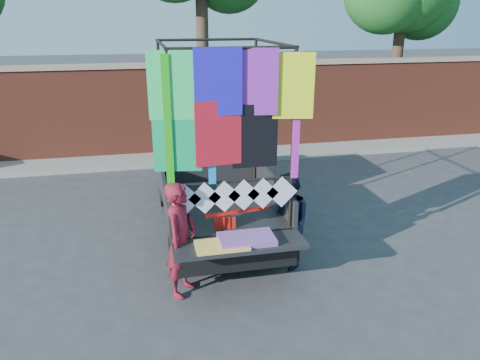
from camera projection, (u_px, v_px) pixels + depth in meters
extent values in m
plane|color=#38383A|center=(217.00, 276.00, 7.33)|extent=(90.00, 90.00, 0.00)
cube|color=brown|center=(175.00, 111.00, 13.35)|extent=(30.00, 0.35, 2.50)
cube|color=gray|center=(173.00, 65.00, 12.92)|extent=(30.00, 0.45, 0.12)
cube|color=gray|center=(180.00, 158.00, 13.11)|extent=(30.00, 1.20, 0.12)
cylinder|color=#38281C|center=(203.00, 54.00, 14.17)|extent=(0.36, 0.36, 5.46)
cylinder|color=#38281C|center=(396.00, 65.00, 15.62)|extent=(0.36, 0.36, 4.55)
sphere|color=#1B5E22|center=(421.00, 3.00, 15.52)|extent=(2.40, 2.40, 2.40)
cylinder|color=black|center=(165.00, 190.00, 9.93)|extent=(0.23, 0.69, 0.69)
cylinder|color=black|center=(177.00, 252.00, 7.35)|extent=(0.23, 0.69, 0.69)
cylinder|color=black|center=(240.00, 185.00, 10.26)|extent=(0.23, 0.69, 0.69)
cylinder|color=black|center=(276.00, 242.00, 7.67)|extent=(0.23, 0.69, 0.69)
cube|color=black|center=(214.00, 205.00, 8.70)|extent=(1.77, 4.36, 0.31)
cube|color=black|center=(221.00, 206.00, 7.88)|extent=(1.87, 2.39, 0.10)
cube|color=black|center=(166.00, 198.00, 7.62)|extent=(0.06, 2.39, 0.47)
cube|color=black|center=(273.00, 190.00, 7.99)|extent=(0.06, 2.39, 0.47)
cube|color=black|center=(210.00, 172.00, 8.89)|extent=(1.87, 0.06, 0.47)
cube|color=black|center=(203.00, 155.00, 9.80)|extent=(1.87, 1.66, 1.30)
cube|color=#8C9EAD|center=(205.00, 141.00, 9.23)|extent=(1.66, 0.06, 0.57)
cube|color=#8C9EAD|center=(198.00, 136.00, 10.44)|extent=(1.66, 0.10, 0.73)
cube|color=black|center=(196.00, 152.00, 10.94)|extent=(1.82, 0.94, 0.57)
cube|color=black|center=(239.00, 244.00, 6.54)|extent=(1.87, 0.57, 0.06)
cube|color=black|center=(236.00, 261.00, 6.89)|extent=(1.92, 0.16, 0.19)
cylinder|color=black|center=(171.00, 149.00, 6.25)|extent=(0.05, 0.05, 2.60)
cylinder|color=black|center=(162.00, 117.00, 8.26)|extent=(0.05, 0.05, 2.60)
cylinder|color=black|center=(293.00, 142.00, 6.60)|extent=(0.05, 0.05, 2.60)
cylinder|color=black|center=(255.00, 113.00, 8.61)|extent=(0.05, 0.05, 2.60)
cylinder|color=black|center=(233.00, 48.00, 5.99)|extent=(1.77, 0.05, 0.05)
cylinder|color=black|center=(208.00, 40.00, 8.00)|extent=(1.77, 0.05, 0.05)
cylinder|color=black|center=(161.00, 44.00, 6.82)|extent=(0.05, 2.23, 0.05)
cylinder|color=black|center=(273.00, 43.00, 7.17)|extent=(0.05, 2.23, 0.05)
cylinder|color=black|center=(234.00, 181.00, 6.60)|extent=(1.77, 0.04, 0.04)
cube|color=#25D364|center=(174.00, 87.00, 5.97)|extent=(0.64, 0.02, 0.88)
cube|color=#251AF1|center=(215.00, 86.00, 6.04)|extent=(0.64, 0.02, 0.88)
cube|color=purple|center=(253.00, 84.00, 6.18)|extent=(0.64, 0.02, 0.88)
cube|color=#DDFF1A|center=(291.00, 84.00, 6.25)|extent=(0.64, 0.02, 0.88)
cube|color=#0BA15C|center=(176.00, 138.00, 6.20)|extent=(0.64, 0.02, 0.88)
cube|color=red|center=(216.00, 137.00, 6.26)|extent=(0.64, 0.02, 0.88)
cube|color=black|center=(252.00, 134.00, 6.41)|extent=(0.64, 0.02, 0.88)
cube|color=#1FC218|center=(168.00, 124.00, 6.09)|extent=(0.10, 0.01, 1.77)
cube|color=#DD24C4|center=(297.00, 118.00, 6.44)|extent=(0.10, 0.01, 1.77)
cube|color=#1885DF|center=(211.00, 122.00, 6.20)|extent=(0.10, 0.01, 1.77)
cube|color=white|center=(185.00, 200.00, 6.50)|extent=(0.47, 0.01, 0.47)
cube|color=white|center=(205.00, 198.00, 6.56)|extent=(0.47, 0.01, 0.47)
cube|color=white|center=(225.00, 197.00, 6.61)|extent=(0.47, 0.01, 0.47)
cube|color=white|center=(244.00, 195.00, 6.67)|extent=(0.47, 0.01, 0.47)
cube|color=white|center=(263.00, 194.00, 6.73)|extent=(0.47, 0.01, 0.47)
cube|color=white|center=(282.00, 192.00, 6.78)|extent=(0.47, 0.01, 0.47)
cube|color=#E0315A|center=(247.00, 239.00, 6.53)|extent=(0.78, 0.47, 0.08)
cube|color=#FFD350|center=(222.00, 245.00, 6.40)|extent=(0.73, 0.42, 0.04)
imported|color=maroon|center=(181.00, 240.00, 6.62)|extent=(0.67, 0.75, 1.71)
imported|color=#141C34|center=(288.00, 222.00, 7.37)|extent=(0.69, 0.83, 1.56)
cube|color=red|center=(237.00, 212.00, 6.89)|extent=(1.00, 0.19, 0.04)
cube|color=red|center=(217.00, 234.00, 6.92)|extent=(0.06, 0.02, 0.58)
cube|color=red|center=(223.00, 234.00, 6.94)|extent=(0.06, 0.02, 0.58)
cube|color=red|center=(228.00, 235.00, 6.97)|extent=(0.06, 0.02, 0.58)
cube|color=red|center=(234.00, 236.00, 6.99)|extent=(0.06, 0.02, 0.58)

